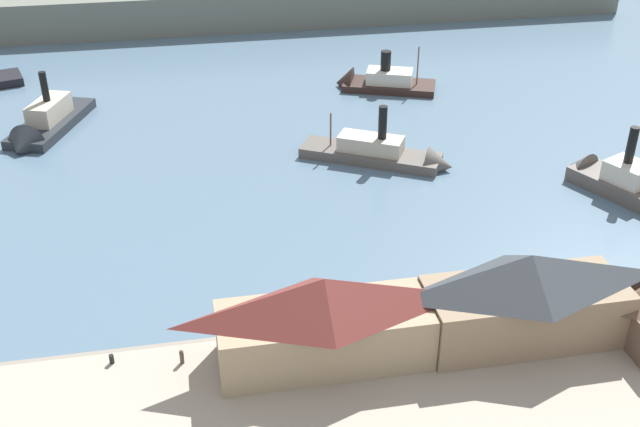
% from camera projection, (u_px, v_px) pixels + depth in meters
% --- Properties ---
extents(ground_plane, '(320.00, 320.00, 0.00)m').
position_uv_depth(ground_plane, '(299.00, 315.00, 78.58)').
color(ground_plane, slate).
extents(seawall_edge, '(110.00, 0.80, 1.00)m').
position_uv_depth(seawall_edge, '(304.00, 333.00, 75.26)').
color(seawall_edge, gray).
rests_on(seawall_edge, ground).
extents(ferry_shed_central_terminal, '(19.59, 7.53, 8.89)m').
position_uv_depth(ferry_shed_central_terminal, '(324.00, 319.00, 68.71)').
color(ferry_shed_central_terminal, '#998466').
rests_on(ferry_shed_central_terminal, quay_promenade).
extents(ferry_shed_west_terminal, '(19.07, 7.74, 9.21)m').
position_uv_depth(ferry_shed_west_terminal, '(526.00, 296.00, 71.46)').
color(ferry_shed_west_terminal, '#847056').
rests_on(ferry_shed_west_terminal, quay_promenade).
extents(pedestrian_at_waters_edge, '(0.39, 0.39, 1.57)m').
position_uv_depth(pedestrian_at_waters_edge, '(182.00, 357.00, 70.09)').
color(pedestrian_at_waters_edge, '#4C3D33').
rests_on(pedestrian_at_waters_edge, quay_promenade).
extents(mooring_post_west, '(0.44, 0.44, 0.90)m').
position_uv_depth(mooring_post_west, '(112.00, 359.00, 70.20)').
color(mooring_post_west, black).
rests_on(mooring_post_west, quay_promenade).
extents(ferry_near_quay, '(18.25, 11.77, 10.23)m').
position_uv_depth(ferry_near_quay, '(375.00, 82.00, 134.20)').
color(ferry_near_quay, black).
rests_on(ferry_near_quay, ground).
extents(ferry_moored_east, '(21.35, 14.97, 10.05)m').
position_uv_depth(ferry_moored_east, '(388.00, 154.00, 108.57)').
color(ferry_moored_east, '#514C47').
rests_on(ferry_moored_east, ground).
extents(ferry_moored_west, '(12.74, 21.06, 11.28)m').
position_uv_depth(ferry_moored_west, '(43.00, 126.00, 117.01)').
color(ferry_moored_west, '#23282D').
rests_on(ferry_moored_west, ground).
extents(ferry_mid_harbor, '(11.71, 16.78, 11.00)m').
position_uv_depth(ferry_mid_harbor, '(615.00, 179.00, 101.24)').
color(ferry_mid_harbor, '#514C47').
rests_on(ferry_mid_harbor, ground).
extents(far_headland, '(180.00, 24.00, 8.00)m').
position_uv_depth(far_headland, '(218.00, 1.00, 170.32)').
color(far_headland, '#60665B').
rests_on(far_headland, ground).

